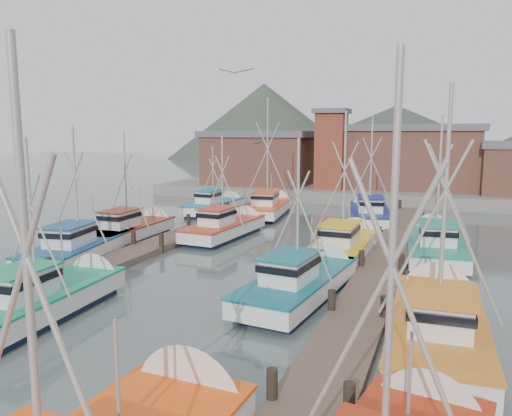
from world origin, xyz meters
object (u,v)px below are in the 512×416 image
(lookout_tower, at_px, (331,148))
(boat_4, at_px, (49,298))
(boat_12, at_px, (269,207))
(boat_8, at_px, (228,227))

(lookout_tower, relative_size, boat_4, 0.97)
(lookout_tower, height_order, boat_12, boat_12)
(boat_8, height_order, boat_12, boat_12)
(lookout_tower, height_order, boat_4, lookout_tower)
(lookout_tower, xyz_separation_m, boat_8, (-2.27, -22.15, -4.87))
(boat_4, height_order, boat_12, boat_12)
(boat_8, distance_m, boat_12, 10.05)
(lookout_tower, relative_size, boat_8, 0.97)
(lookout_tower, xyz_separation_m, boat_4, (-2.73, -38.48, -4.87))
(boat_8, xyz_separation_m, boat_12, (-0.49, 10.04, 0.01))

